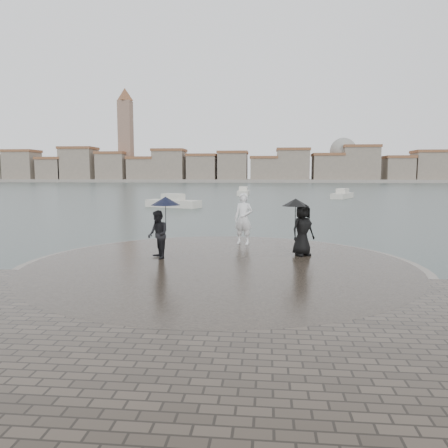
# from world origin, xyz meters

# --- Properties ---
(ground) EXTENTS (400.00, 400.00, 0.00)m
(ground) POSITION_xyz_m (0.00, 0.00, 0.00)
(ground) COLOR #2B3835
(ground) RESTS_ON ground
(kerb_ring) EXTENTS (12.50, 12.50, 0.32)m
(kerb_ring) POSITION_xyz_m (0.00, 3.50, 0.16)
(kerb_ring) COLOR gray
(kerb_ring) RESTS_ON ground
(quay_tip) EXTENTS (11.90, 11.90, 0.36)m
(quay_tip) POSITION_xyz_m (0.00, 3.50, 0.18)
(quay_tip) COLOR #2D261E
(quay_tip) RESTS_ON ground
(statue) EXTENTS (0.86, 0.69, 2.04)m
(statue) POSITION_xyz_m (0.52, 7.35, 1.38)
(statue) COLOR white
(statue) RESTS_ON quay_tip
(visitor_left) EXTENTS (1.20, 1.08, 2.04)m
(visitor_left) POSITION_xyz_m (-2.06, 4.12, 1.45)
(visitor_left) COLOR black
(visitor_left) RESTS_ON quay_tip
(visitor_right) EXTENTS (1.24, 1.05, 1.95)m
(visitor_right) POSITION_xyz_m (2.61, 5.11, 1.45)
(visitor_right) COLOR black
(visitor_right) RESTS_ON quay_tip
(far_skyline) EXTENTS (260.00, 20.00, 37.00)m
(far_skyline) POSITION_xyz_m (-6.29, 160.71, 5.61)
(far_skyline) COLOR gray
(far_skyline) RESTS_ON ground
(boats) EXTENTS (23.43, 29.71, 1.50)m
(boats) POSITION_xyz_m (0.52, 45.23, 0.38)
(boats) COLOR beige
(boats) RESTS_ON ground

